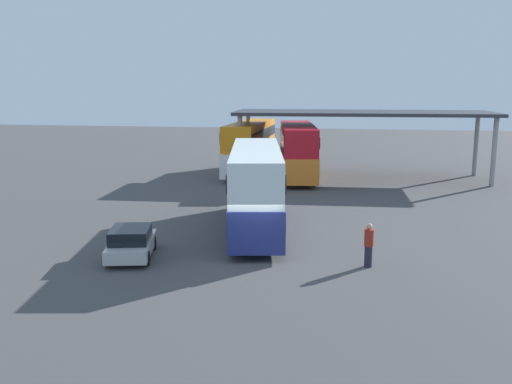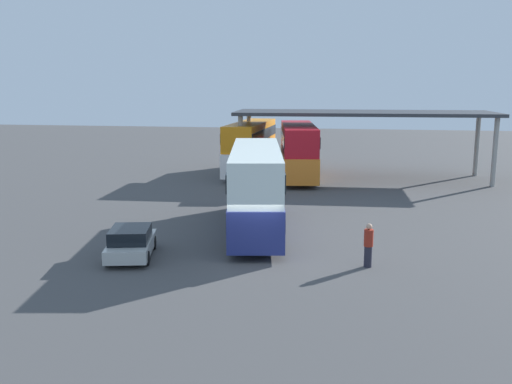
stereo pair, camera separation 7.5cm
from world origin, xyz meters
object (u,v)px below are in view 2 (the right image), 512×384
object	(u,v)px
pedestrian_waiting	(368,245)
double_decker_near_canopy	(251,146)
double_decker_mid_row	(298,149)
double_decker_main	(256,186)
parked_hatchback	(131,242)

from	to	relation	value
pedestrian_waiting	double_decker_near_canopy	bearing A→B (deg)	-145.41
double_decker_mid_row	pedestrian_waiting	xyz separation A→B (m)	(4.71, -21.32, -1.38)
double_decker_near_canopy	double_decker_mid_row	distance (m)	4.38
double_decker_mid_row	pedestrian_waiting	size ratio (longest dim) A/B	5.91
double_decker_main	double_decker_near_canopy	distance (m)	18.25
parked_hatchback	double_decker_near_canopy	size ratio (longest dim) A/B	0.37
parked_hatchback	pedestrian_waiting	size ratio (longest dim) A/B	2.17
pedestrian_waiting	double_decker_main	bearing A→B (deg)	-118.97
parked_hatchback	pedestrian_waiting	world-z (taller)	pedestrian_waiting
double_decker_near_canopy	pedestrian_waiting	xyz separation A→B (m)	(8.76, -22.96, -1.40)
parked_hatchback	double_decker_mid_row	xyz separation A→B (m)	(5.33, 21.64, 1.63)
double_decker_main	pedestrian_waiting	distance (m)	7.53
double_decker_near_canopy	pedestrian_waiting	size ratio (longest dim) A/B	5.80
double_decker_near_canopy	pedestrian_waiting	distance (m)	24.61
double_decker_mid_row	double_decker_near_canopy	bearing A→B (deg)	60.12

